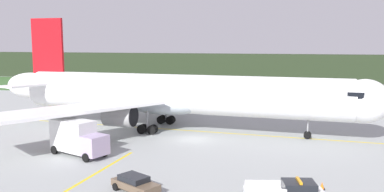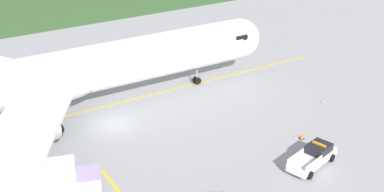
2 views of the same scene
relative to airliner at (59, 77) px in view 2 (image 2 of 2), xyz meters
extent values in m
plane|color=#989D9C|center=(4.04, -4.60, -4.79)|extent=(320.00, 320.00, 0.00)
cube|color=yellow|center=(0.77, -0.01, -4.78)|extent=(70.25, 1.53, 0.01)
cylinder|color=white|center=(0.77, -0.01, 0.15)|extent=(44.00, 5.95, 5.18)
ellipsoid|color=white|center=(23.76, -0.42, 0.15)|extent=(5.79, 5.28, 5.18)
ellipsoid|color=#B2BDC6|center=(-1.42, 0.02, -1.27)|extent=(12.80, 5.66, 2.85)
cube|color=black|center=(22.52, -0.39, 1.06)|extent=(1.89, 4.95, 0.70)
cylinder|color=#ADADAD|center=(-4.34, 7.13, -1.85)|extent=(3.74, 2.78, 2.71)
cylinder|color=black|center=(-2.45, 7.09, -1.85)|extent=(0.16, 2.50, 2.49)
cube|color=white|center=(-7.87, -11.77, -0.49)|extent=(16.11, 21.63, 0.35)
cylinder|color=#ADADAD|center=(-4.59, -6.97, -1.85)|extent=(3.74, 2.78, 2.71)
cylinder|color=black|center=(-2.70, -7.00, -1.85)|extent=(0.16, 2.50, 2.49)
cylinder|color=gray|center=(17.46, -0.31, -3.16)|extent=(0.20, 0.20, 2.35)
cylinder|color=black|center=(17.46, -0.05, -4.34)|extent=(0.90, 0.24, 0.90)
cylinder|color=black|center=(17.45, -0.57, -4.34)|extent=(0.90, 0.24, 0.90)
cylinder|color=gray|center=(-2.36, 3.41, -3.01)|extent=(0.28, 0.28, 2.35)
cylinder|color=black|center=(-1.67, 3.05, -4.19)|extent=(1.21, 0.32, 1.20)
cylinder|color=black|center=(-1.66, 3.75, -4.19)|extent=(1.21, 0.32, 1.20)
cylinder|color=black|center=(-3.07, 3.07, -4.19)|extent=(1.21, 0.32, 1.20)
cylinder|color=black|center=(-3.06, 3.77, -4.19)|extent=(1.21, 0.32, 1.20)
cylinder|color=gray|center=(-2.48, -3.33, -3.01)|extent=(0.28, 0.28, 2.35)
cylinder|color=black|center=(-1.78, -2.99, -4.19)|extent=(1.21, 0.32, 1.20)
cylinder|color=black|center=(-1.79, -3.69, -4.19)|extent=(1.21, 0.32, 1.20)
cylinder|color=black|center=(-3.18, -2.96, -4.19)|extent=(1.21, 0.32, 1.20)
cylinder|color=black|center=(-3.19, -3.66, -4.19)|extent=(1.21, 0.32, 1.20)
cube|color=white|center=(15.92, -22.00, -4.06)|extent=(6.05, 3.30, 0.70)
cube|color=black|center=(16.92, -21.74, -3.36)|extent=(2.67, 2.30, 0.70)
cube|color=white|center=(14.35, -21.44, -3.48)|extent=(2.70, 0.77, 0.45)
cube|color=white|center=(14.80, -23.23, -3.48)|extent=(2.70, 0.77, 0.45)
cube|color=orange|center=(16.92, -21.74, -2.93)|extent=(0.53, 1.37, 0.16)
cylinder|color=black|center=(17.57, -20.55, -4.41)|extent=(0.80, 0.42, 0.76)
cylinder|color=black|center=(18.06, -22.48, -4.41)|extent=(0.80, 0.42, 0.76)
cylinder|color=black|center=(13.78, -21.51, -4.41)|extent=(0.80, 0.42, 0.76)
cylinder|color=black|center=(14.26, -23.44, -4.41)|extent=(0.80, 0.42, 0.76)
cube|color=#B09DC2|center=(-3.13, -15.51, -3.34)|extent=(2.57, 2.89, 2.00)
cube|color=silver|center=(-6.30, -14.43, -2.73)|extent=(5.31, 3.82, 3.22)
cylinder|color=black|center=(-2.75, -14.38, -4.34)|extent=(0.94, 0.54, 0.90)
cube|color=black|center=(18.68, -17.87, -4.77)|extent=(0.46, 0.46, 0.03)
cone|color=orange|center=(18.68, -17.87, -4.48)|extent=(0.36, 0.36, 0.56)
cylinder|color=yellow|center=(26.90, -13.06, -4.60)|extent=(0.10, 0.10, 0.37)
sphere|color=blue|center=(26.90, -13.06, -4.37)|extent=(0.12, 0.12, 0.12)
camera|label=1|loc=(17.27, -50.54, 6.89)|focal=37.46mm
camera|label=2|loc=(-14.18, -48.36, 20.23)|focal=45.98mm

